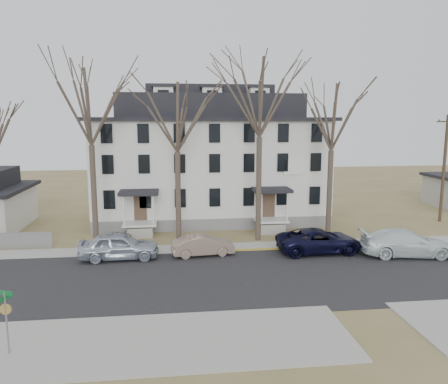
{
  "coord_description": "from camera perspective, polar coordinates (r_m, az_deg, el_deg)",
  "views": [
    {
      "loc": [
        -5.33,
        -21.88,
        9.03
      ],
      "look_at": [
        -1.7,
        9.0,
        3.89
      ],
      "focal_mm": 35.0,
      "sensor_mm": 36.0,
      "label": 1
    }
  ],
  "objects": [
    {
      "name": "car_white",
      "position": [
        31.81,
        22.66,
        -6.22
      ],
      "size": [
        6.26,
        3.21,
        1.74
      ],
      "primitive_type": "imported",
      "rotation": [
        0.0,
        0.0,
        1.44
      ],
      "color": "white",
      "rests_on": "ground"
    },
    {
      "name": "car_tan",
      "position": [
        29.55,
        -2.78,
        -7.02
      ],
      "size": [
        4.35,
        1.97,
        1.38
      ],
      "primitive_type": "imported",
      "rotation": [
        0.0,
        0.0,
        1.69
      ],
      "color": "gray",
      "rests_on": "ground"
    },
    {
      "name": "utility_pole_far",
      "position": [
        43.27,
        26.8,
        2.91
      ],
      "size": [
        2.0,
        0.28,
        9.5
      ],
      "color": "#3D3023",
      "rests_on": "ground"
    },
    {
      "name": "street_sign",
      "position": [
        19.21,
        -26.6,
        -13.94
      ],
      "size": [
        0.75,
        0.75,
        2.64
      ],
      "rotation": [
        0.0,
        0.0,
        -0.38
      ],
      "color": "gray",
      "rests_on": "ground"
    },
    {
      "name": "car_navy",
      "position": [
        30.84,
        12.35,
        -6.29
      ],
      "size": [
        5.92,
        2.86,
        1.62
      ],
      "primitive_type": "imported",
      "rotation": [
        0.0,
        0.0,
        1.6
      ],
      "color": "black",
      "rests_on": "ground"
    },
    {
      "name": "bicycle_left",
      "position": [
        33.87,
        -13.32,
        -5.52
      ],
      "size": [
        1.88,
        1.19,
        0.93
      ],
      "primitive_type": "imported",
      "rotation": [
        0.0,
        0.0,
        1.22
      ],
      "color": "black",
      "rests_on": "ground"
    },
    {
      "name": "car_silver",
      "position": [
        29.51,
        -13.56,
        -6.93
      ],
      "size": [
        5.21,
        2.25,
        1.75
      ],
      "primitive_type": "imported",
      "rotation": [
        0.0,
        0.0,
        1.61
      ],
      "color": "#B2BCCE",
      "rests_on": "ground"
    },
    {
      "name": "near_sidewalk_left",
      "position": [
        19.33,
        -14.63,
        -18.79
      ],
      "size": [
        20.0,
        5.0,
        0.08
      ],
      "primitive_type": "cube",
      "color": "#A09F97",
      "rests_on": "ground"
    },
    {
      "name": "tree_center",
      "position": [
        32.37,
        4.72,
        12.99
      ],
      "size": [
        9.0,
        9.0,
        14.7
      ],
      "color": "#473B31",
      "rests_on": "ground"
    },
    {
      "name": "main_road",
      "position": [
        26.08,
        5.62,
        -10.92
      ],
      "size": [
        120.0,
        10.0,
        0.04
      ],
      "primitive_type": "cube",
      "color": "#27272A",
      "rests_on": "ground"
    },
    {
      "name": "tree_far_left",
      "position": [
        32.21,
        -17.17,
        11.31
      ],
      "size": [
        8.4,
        8.4,
        13.72
      ],
      "color": "#473B31",
      "rests_on": "ground"
    },
    {
      "name": "ground",
      "position": [
        24.26,
        6.65,
        -12.53
      ],
      "size": [
        120.0,
        120.0,
        0.0
      ],
      "primitive_type": "plane",
      "color": "olive",
      "rests_on": "ground"
    },
    {
      "name": "tree_mid_right",
      "position": [
        33.82,
        14.0,
        10.08
      ],
      "size": [
        7.8,
        7.8,
        12.74
      ],
      "color": "#473B31",
      "rests_on": "ground"
    },
    {
      "name": "far_sidewalk",
      "position": [
        31.66,
        3.3,
        -7.2
      ],
      "size": [
        120.0,
        2.0,
        0.08
      ],
      "primitive_type": "cube",
      "color": "#A09F97",
      "rests_on": "ground"
    },
    {
      "name": "tree_mid_left",
      "position": [
        31.68,
        -6.2,
        10.37
      ],
      "size": [
        7.8,
        7.8,
        12.74
      ],
      "color": "#473B31",
      "rests_on": "ground"
    },
    {
      "name": "boarding_house",
      "position": [
        40.14,
        -1.91,
        4.16
      ],
      "size": [
        20.8,
        12.36,
        12.05
      ],
      "color": "slate",
      "rests_on": "ground"
    },
    {
      "name": "yellow_curb",
      "position": [
        32.06,
        12.49,
        -7.2
      ],
      "size": [
        14.0,
        0.25,
        0.06
      ],
      "primitive_type": "cube",
      "color": "gold",
      "rests_on": "ground"
    }
  ]
}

